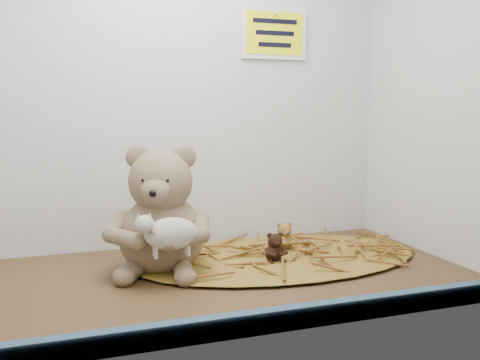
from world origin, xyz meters
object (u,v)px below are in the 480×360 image
object	(u,v)px
mini_teddy_tan	(284,235)
mini_teddy_brown	(275,246)
toy_lamb	(171,234)
main_teddy	(162,209)

from	to	relation	value
mini_teddy_tan	mini_teddy_brown	size ratio (longest dim) A/B	1.03
mini_teddy_tan	mini_teddy_brown	bearing A→B (deg)	-123.28
toy_lamb	mini_teddy_brown	xyz separation A→B (cm)	(24.83, 5.78, -6.01)
toy_lamb	mini_teddy_tan	distance (cm)	34.65
toy_lamb	mini_teddy_brown	distance (cm)	26.19
mini_teddy_brown	mini_teddy_tan	bearing A→B (deg)	60.93
toy_lamb	main_teddy	bearing A→B (deg)	90.00
main_teddy	toy_lamb	distance (cm)	10.46
toy_lamb	mini_teddy_brown	world-z (taller)	toy_lamb
main_teddy	toy_lamb	world-z (taller)	main_teddy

